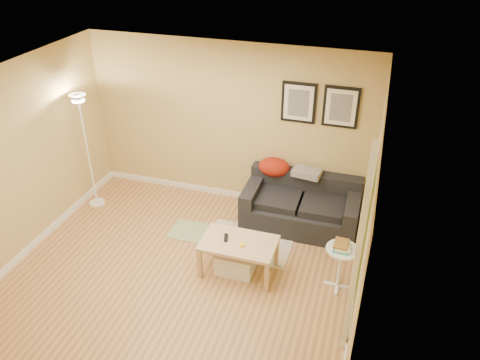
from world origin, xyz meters
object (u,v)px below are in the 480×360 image
Objects in this scene: coffee_table at (239,257)px; storage_bin at (235,262)px; book_stack at (342,245)px; side_table at (340,268)px; sofa at (301,204)px; floor_lamp at (88,155)px.

storage_bin is at bearing -172.48° from coffee_table.
book_stack is (1.29, 0.11, 0.41)m from coffee_table.
coffee_table is 1.59× the size of side_table.
sofa is 1.40m from book_stack.
coffee_table is at bearing -17.67° from floor_lamp.
side_table is at bearing 4.93° from storage_bin.
side_table is 0.35m from book_stack.
side_table reaches higher than coffee_table.
floor_lamp is (-4.02, 0.77, 0.59)m from side_table.
side_table is (1.34, 0.12, 0.15)m from storage_bin.
book_stack is at bearing -10.87° from coffee_table.
coffee_table is at bearing -164.06° from book_stack.
storage_bin is 0.27× the size of floor_lamp.
storage_bin is at bearing -163.48° from book_stack.
book_stack is (0.71, -1.17, 0.28)m from sofa.
book_stack is at bearing -10.72° from floor_lamp.
side_table is 0.33× the size of floor_lamp.
storage_bin is 2.03× the size of book_stack.
coffee_table is 3.84× the size of book_stack.
book_stack reaches higher than storage_bin.
storage_bin is 2.92m from floor_lamp.
sofa is 3.36m from floor_lamp.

